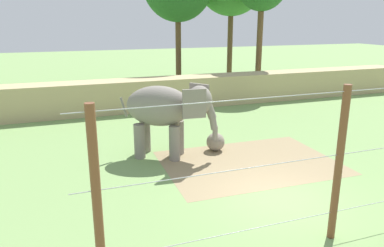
{
  "coord_description": "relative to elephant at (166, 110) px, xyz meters",
  "views": [
    {
      "loc": [
        -6.01,
        -8.9,
        5.36
      ],
      "look_at": [
        -1.24,
        4.3,
        1.4
      ],
      "focal_mm": 34.57,
      "sensor_mm": 36.0,
      "label": 1
    }
  ],
  "objects": [
    {
      "name": "elephant",
      "position": [
        0.0,
        0.0,
        0.0
      ],
      "size": [
        3.59,
        2.78,
        2.93
      ],
      "color": "gray",
      "rests_on": "ground"
    },
    {
      "name": "ground_plane",
      "position": [
        2.16,
        -4.74,
        -1.94
      ],
      "size": [
        120.0,
        120.0,
        0.0
      ],
      "primitive_type": "plane",
      "color": "#759956"
    },
    {
      "name": "cable_fence",
      "position": [
        2.21,
        -7.03,
        0.04
      ],
      "size": [
        12.11,
        0.19,
        3.94
      ],
      "color": "brown",
      "rests_on": "ground"
    },
    {
      "name": "enrichment_ball",
      "position": [
        2.11,
        -0.08,
        -1.56
      ],
      "size": [
        0.77,
        0.77,
        0.77
      ],
      "primitive_type": "sphere",
      "color": "gray",
      "rests_on": "ground"
    },
    {
      "name": "dirt_patch",
      "position": [
        2.81,
        -1.8,
        -1.94
      ],
      "size": [
        6.71,
        4.86,
        0.01
      ],
      "primitive_type": "cube",
      "rotation": [
        0.0,
        0.0,
        -0.02
      ],
      "color": "#937F5B",
      "rests_on": "ground"
    },
    {
      "name": "embankment_wall",
      "position": [
        2.16,
        8.28,
        -1.0
      ],
      "size": [
        36.0,
        1.8,
        1.88
      ],
      "primitive_type": "cube",
      "color": "tan",
      "rests_on": "ground"
    }
  ]
}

